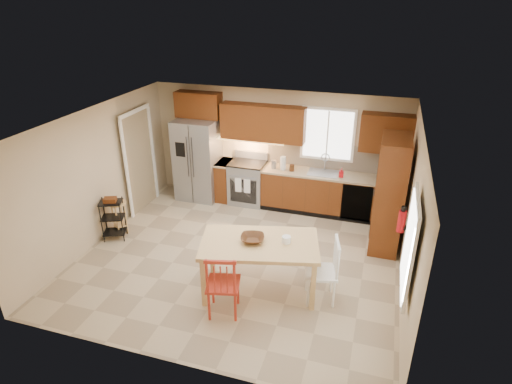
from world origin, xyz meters
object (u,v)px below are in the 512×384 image
at_px(dining_table, 259,267).
at_px(table_bowl, 253,241).
at_px(utility_cart, 113,219).
at_px(bar_stool, 120,218).
at_px(fire_extinguisher, 402,221).
at_px(table_jar, 286,241).
at_px(chair_red, 223,283).
at_px(refrigerator, 198,160).
at_px(soap_bottle, 341,173).
at_px(pantry, 389,195).
at_px(range_stove, 248,183).
at_px(chair_white, 321,271).

xyz_separation_m(dining_table, table_bowl, (-0.11, 0.00, 0.44)).
xyz_separation_m(dining_table, utility_cart, (-3.10, 0.69, -0.03)).
distance_m(table_bowl, bar_stool, 3.17).
bearing_deg(utility_cart, bar_stool, 68.21).
height_order(fire_extinguisher, utility_cart, fire_extinguisher).
bearing_deg(table_jar, chair_red, -134.16).
height_order(refrigerator, table_bowl, refrigerator).
xyz_separation_m(table_jar, utility_cart, (-3.49, 0.58, -0.50)).
xyz_separation_m(soap_bottle, bar_stool, (-3.98, -1.96, -0.66)).
xyz_separation_m(pantry, table_bowl, (-1.94, -1.95, -0.17)).
bearing_deg(soap_bottle, table_bowl, -109.17).
bearing_deg(range_stove, utility_cart, -131.00).
bearing_deg(soap_bottle, chair_white, -88.54).
distance_m(range_stove, table_bowl, 3.14).
xyz_separation_m(range_stove, chair_red, (0.80, -3.58, 0.06)).
relative_size(refrigerator, fire_extinguisher, 5.06).
bearing_deg(refrigerator, chair_red, -61.02).
bearing_deg(chair_red, bar_stool, 137.08).
xyz_separation_m(dining_table, chair_white, (0.95, 0.05, 0.09)).
bearing_deg(fire_extinguisher, range_stove, 147.38).
bearing_deg(table_bowl, range_stove, 109.53).
xyz_separation_m(fire_extinguisher, chair_white, (-1.08, -0.85, -0.58)).
bearing_deg(bar_stool, fire_extinguisher, -23.81).
relative_size(pantry, utility_cart, 2.57).
distance_m(range_stove, utility_cart, 2.97).
bearing_deg(table_bowl, fire_extinguisher, 22.75).
relative_size(bar_stool, utility_cart, 0.83).
bearing_deg(utility_cart, range_stove, 27.21).
relative_size(refrigerator, dining_table, 1.02).
bearing_deg(utility_cart, fire_extinguisher, -19.47).
relative_size(pantry, chair_white, 2.01).
relative_size(dining_table, chair_red, 1.70).
height_order(pantry, dining_table, pantry).
bearing_deg(bar_stool, table_bowl, -40.46).
relative_size(chair_white, bar_stool, 1.54).
height_order(fire_extinguisher, chair_white, fire_extinguisher).
distance_m(chair_red, utility_cart, 3.06).
height_order(pantry, table_jar, pantry).
xyz_separation_m(pantry, bar_stool, (-4.93, -1.06, -0.71)).
relative_size(range_stove, table_jar, 5.31).
height_order(table_jar, bar_stool, table_jar).
bearing_deg(fire_extinguisher, soap_bottle, 120.53).
relative_size(range_stove, utility_cart, 1.13).
distance_m(pantry, dining_table, 2.74).
bearing_deg(utility_cart, chair_red, -47.75).
bearing_deg(fire_extinguisher, utility_cart, -177.68).
relative_size(dining_table, table_bowl, 4.94).
bearing_deg(table_jar, pantry, 51.90).
bearing_deg(chair_red, refrigerator, 105.28).
distance_m(refrigerator, table_jar, 3.86).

